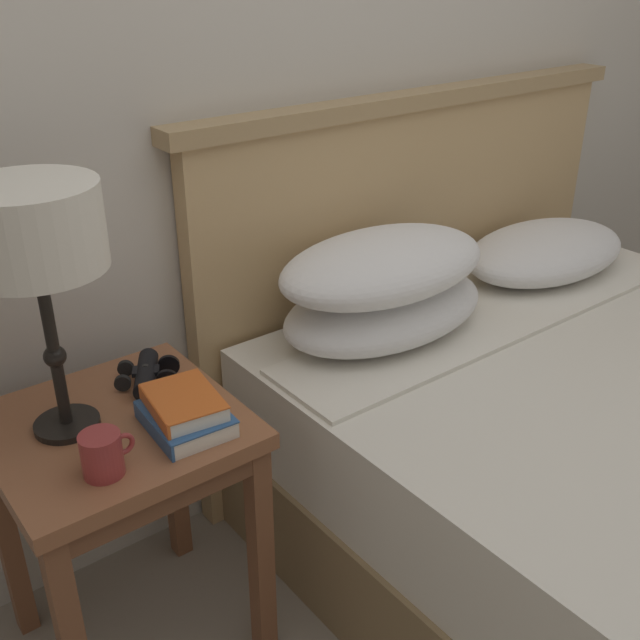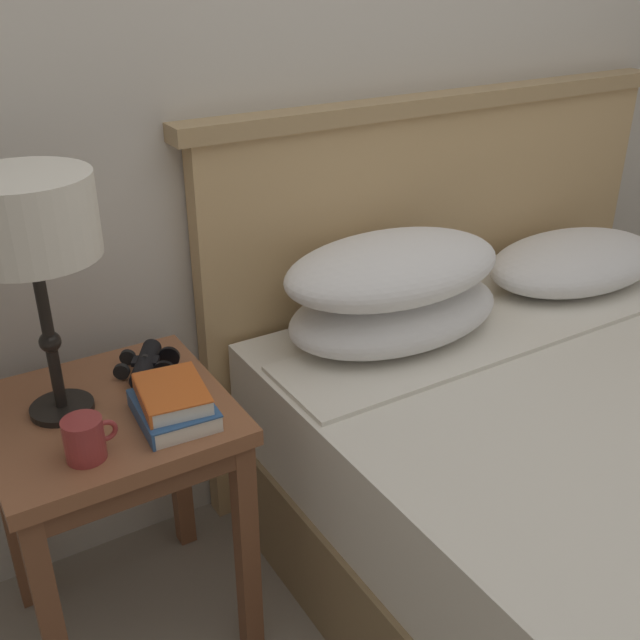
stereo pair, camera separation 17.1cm
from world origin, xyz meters
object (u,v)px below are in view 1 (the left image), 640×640
(nightstand, at_px, (119,461))
(book_stacked_on_top, at_px, (183,403))
(table_lamp, at_px, (33,235))
(coffee_mug, at_px, (103,454))
(binoculars_pair, at_px, (147,374))
(book_on_nightstand, at_px, (185,419))

(nightstand, bearing_deg, book_stacked_on_top, -42.26)
(nightstand, bearing_deg, table_lamp, 153.68)
(nightstand, bearing_deg, coffee_mug, -118.41)
(nightstand, distance_m, coffee_mug, 0.22)
(table_lamp, relative_size, book_stacked_on_top, 2.69)
(table_lamp, relative_size, coffee_mug, 4.88)
(book_stacked_on_top, xyz_separation_m, binoculars_pair, (0.01, 0.20, -0.03))
(book_on_nightstand, xyz_separation_m, book_stacked_on_top, (0.00, 0.01, 0.04))
(binoculars_pair, bearing_deg, book_stacked_on_top, -94.31)
(table_lamp, bearing_deg, nightstand, -26.32)
(book_on_nightstand, height_order, book_stacked_on_top, book_stacked_on_top)
(nightstand, relative_size, book_on_nightstand, 3.18)
(table_lamp, relative_size, book_on_nightstand, 2.57)
(nightstand, xyz_separation_m, table_lamp, (-0.08, 0.04, 0.51))
(coffee_mug, bearing_deg, book_stacked_on_top, 13.75)
(book_on_nightstand, distance_m, book_stacked_on_top, 0.04)
(binoculars_pair, bearing_deg, book_on_nightstand, -94.72)
(nightstand, distance_m, table_lamp, 0.51)
(table_lamp, xyz_separation_m, book_on_nightstand, (0.19, -0.15, -0.39))
(nightstand, relative_size, binoculars_pair, 3.90)
(book_stacked_on_top, bearing_deg, nightstand, 137.74)
(book_on_nightstand, height_order, binoculars_pair, binoculars_pair)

